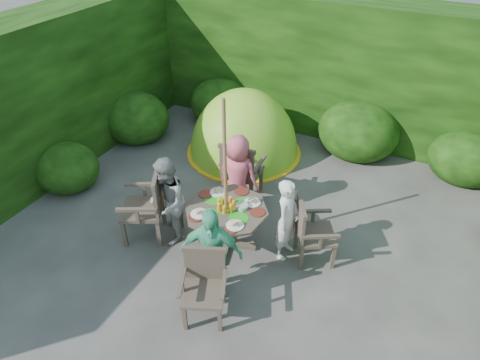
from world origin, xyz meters
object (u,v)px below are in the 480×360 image
at_px(child_left, 167,202).
at_px(patio_table, 227,215).
at_px(garden_chair_left, 148,204).
at_px(garden_chair_back, 241,170).
at_px(child_front, 211,253).
at_px(dome_tent, 244,152).
at_px(child_right, 287,220).
at_px(child_back, 238,175).
at_px(garden_chair_right, 310,230).
at_px(parasol_pole, 225,180).
at_px(garden_chair_front, 204,284).

bearing_deg(child_left, patio_table, 75.37).
height_order(garden_chair_left, garden_chair_back, garden_chair_left).
distance_m(child_left, child_front, 1.13).
bearing_deg(garden_chair_back, garden_chair_left, 55.92).
distance_m(patio_table, dome_tent, 2.51).
distance_m(patio_table, garden_chair_left, 1.10).
relative_size(child_right, child_back, 0.93).
bearing_deg(garden_chair_back, dome_tent, -70.35).
bearing_deg(child_left, dome_tent, 152.05).
xyz_separation_m(garden_chair_right, dome_tent, (-1.95, 2.01, -0.47)).
xyz_separation_m(garden_chair_left, garden_chair_back, (0.74, 1.33, -0.02)).
bearing_deg(dome_tent, garden_chair_back, -67.91).
bearing_deg(child_front, parasol_pole, 88.28).
relative_size(garden_chair_right, child_back, 0.70).
bearing_deg(garden_chair_right, patio_table, 75.35).
xyz_separation_m(child_back, child_front, (0.44, -1.54, -0.00)).
distance_m(parasol_pole, child_front, 0.93).
bearing_deg(garden_chair_right, garden_chair_left, 75.39).
xyz_separation_m(child_right, child_back, (-0.99, 0.55, 0.04)).
xyz_separation_m(child_right, dome_tent, (-1.65, 2.07, -0.59)).
distance_m(garden_chair_left, child_right, 1.89).
bearing_deg(child_right, child_left, 109.69).
xyz_separation_m(garden_chair_front, child_left, (-1.06, 0.85, 0.19)).
bearing_deg(child_back, dome_tent, -65.28).
distance_m(patio_table, child_back, 0.80).
height_order(garden_chair_front, child_front, child_front).
height_order(child_right, dome_tent, dome_tent).
xyz_separation_m(garden_chair_left, child_front, (1.27, -0.49, 0.09)).
height_order(parasol_pole, child_back, parasol_pole).
bearing_deg(garden_chair_right, parasol_pole, 75.40).
relative_size(parasol_pole, garden_chair_front, 2.62).
bearing_deg(child_left, garden_chair_right, 74.74).
height_order(garden_chair_right, child_right, child_right).
height_order(child_right, child_front, child_front).
bearing_deg(garden_chair_back, garden_chair_front, 101.06).
distance_m(garden_chair_front, child_left, 1.37).
distance_m(patio_table, child_right, 0.80).
relative_size(parasol_pole, garden_chair_back, 2.26).
height_order(garden_chair_back, garden_chair_front, garden_chair_back).
bearing_deg(parasol_pole, child_back, 105.84).
bearing_deg(dome_tent, parasol_pole, -71.42).
distance_m(garden_chair_left, garden_chair_back, 1.52).
distance_m(child_back, dome_tent, 1.78).
bearing_deg(child_back, parasol_pole, 106.95).
xyz_separation_m(parasol_pole, garden_chair_front, (0.29, -1.07, -0.65)).
bearing_deg(child_front, garden_chair_left, 141.43).
bearing_deg(patio_table, child_right, 15.78).
relative_size(garden_chair_left, child_right, 0.86).
distance_m(patio_table, garden_chair_right, 1.10).
height_order(garden_chair_back, child_left, child_left).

